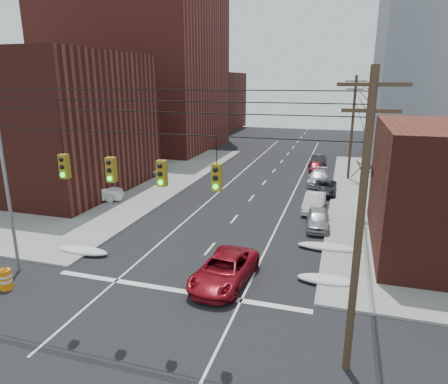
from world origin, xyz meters
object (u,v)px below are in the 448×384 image
Objects in this scene: parked_car_b at (314,202)px; construction_barrel at (6,279)px; red_pickup at (224,270)px; parked_car_c at (325,188)px; parked_car_e at (315,167)px; lot_car_b at (136,169)px; parked_car_f at (318,161)px; lot_car_c at (66,175)px; parked_car_d at (318,178)px; parked_car_a at (318,219)px; lot_car_a at (96,192)px; lot_car_d at (103,171)px.

parked_car_b is 22.84m from construction_barrel.
red_pickup reaches higher than parked_car_c.
lot_car_b is (-19.21, -8.02, 0.24)m from parked_car_e.
lot_car_c is (-24.57, -16.52, 0.21)m from parked_car_f.
lot_car_b reaches higher than parked_car_b.
parked_car_b is 18.22m from parked_car_f.
parked_car_d reaches higher than construction_barrel.
parked_car_a is at bearing -90.42° from parked_car_c.
red_pickup is at bearing -120.89° from lot_car_c.
lot_car_a is 4.24× the size of construction_barrel.
lot_car_c is at bearing -163.88° from parked_car_d.
lot_car_b is at bearing 133.54° from red_pickup.
lot_car_a is at bearing 106.77° from construction_barrel.
red_pickup is 1.25× the size of parked_car_f.
construction_barrel is at bearing -145.51° from lot_car_c.
parked_car_d reaches higher than parked_car_c.
red_pickup is 19.85m from parked_car_c.
parked_car_b reaches higher than parked_car_e.
lot_car_a reaches higher than parked_car_d.
lot_car_c reaches higher than parked_car_e.
red_pickup reaches higher than construction_barrel.
lot_car_c reaches higher than lot_car_b.
parked_car_c is 0.84× the size of lot_car_c.
parked_car_b reaches higher than parked_car_c.
lot_car_c is at bearing -154.94° from parked_car_e.
lot_car_d is (-23.52, 5.30, 0.03)m from parked_car_b.
lot_car_c is at bearing 133.32° from lot_car_b.
parked_car_f is 3.98× the size of construction_barrel.
lot_car_c is (-25.57, 1.68, 0.20)m from parked_car_b.
parked_car_c is at bearing -87.08° from lot_car_a.
lot_car_c is (-5.36, -5.17, 0.06)m from lot_car_b.
lot_car_c is at bearing -140.18° from parked_car_f.
red_pickup reaches higher than parked_car_d.
parked_car_d is 1.12× the size of parked_car_f.
lot_car_b is 1.46× the size of lot_car_d.
parked_car_e is 0.80× the size of lot_car_a.
parked_car_d is (-0.89, 13.11, 0.00)m from parked_car_a.
parked_car_a is at bearing 71.73° from red_pickup.
parked_car_c is 21.17m from lot_car_a.
parked_car_f is 25.95m from lot_car_d.
parked_car_d is at bearing 94.07° from parked_car_b.
lot_car_c is (-24.57, -13.19, 0.30)m from parked_car_e.
parked_car_c is 24.12m from lot_car_d.
parked_car_b is at bearing -88.37° from parked_car_d.
lot_car_a is at bearing -161.23° from lot_car_d.
lot_car_c reaches higher than parked_car_c.
parked_car_a is 26.79m from lot_car_c.
lot_car_c is 4.17m from lot_car_d.
lot_car_a reaches higher than construction_barrel.
parked_car_d is 0.91× the size of lot_car_c.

